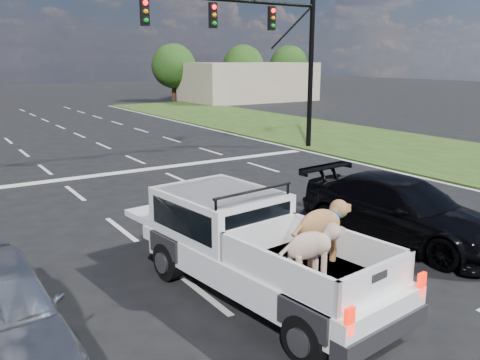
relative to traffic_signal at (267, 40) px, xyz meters
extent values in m
plane|color=black|center=(-7.20, -10.50, -4.73)|extent=(160.00, 160.00, 0.00)
cube|color=silver|center=(-8.95, -4.50, -4.72)|extent=(0.12, 60.00, 0.01)
cube|color=silver|center=(-5.45, -4.50, -4.72)|extent=(0.12, 60.00, 0.01)
cube|color=silver|center=(-1.95, -4.50, -4.72)|extent=(0.12, 60.00, 0.01)
cube|color=silver|center=(1.60, -4.50, -4.72)|extent=(0.15, 60.00, 0.01)
cube|color=silver|center=(-7.20, -0.50, -4.72)|extent=(17.00, 0.45, 0.01)
cube|color=#1F4214|center=(5.80, -4.50, -4.70)|extent=(8.00, 60.00, 0.06)
cylinder|color=black|center=(2.40, 0.00, -1.23)|extent=(0.22, 0.22, 7.00)
cylinder|color=black|center=(-2.10, 0.00, 1.47)|extent=(9.00, 0.14, 0.14)
cube|color=black|center=(0.20, 0.00, 0.87)|extent=(0.30, 0.18, 0.95)
sphere|color=#FF0708|center=(0.20, -0.11, 1.17)|extent=(0.18, 0.18, 0.18)
cube|color=black|center=(-2.60, 0.00, 0.87)|extent=(0.30, 0.18, 0.95)
sphere|color=#FF0708|center=(-2.60, -0.11, 1.17)|extent=(0.18, 0.18, 0.18)
cube|color=black|center=(-5.40, 0.00, 0.87)|extent=(0.30, 0.18, 0.95)
sphere|color=#FF0708|center=(-5.40, -0.11, 1.17)|extent=(0.18, 0.18, 0.18)
cube|color=#B8A78D|center=(14.80, 23.50, -2.93)|extent=(12.00, 7.00, 3.60)
cylinder|color=#332114|center=(8.80, 27.50, -3.65)|extent=(0.44, 0.44, 2.16)
sphere|color=#18380F|center=(8.80, 27.50, -1.43)|extent=(4.20, 4.20, 4.20)
cylinder|color=#332114|center=(16.80, 27.50, -3.65)|extent=(0.44, 0.44, 2.16)
sphere|color=#18380F|center=(16.80, 27.50, -1.43)|extent=(4.20, 4.20, 4.20)
cylinder|color=#332114|center=(22.80, 27.50, -3.65)|extent=(0.44, 0.44, 2.16)
sphere|color=#18380F|center=(22.80, 27.50, -1.43)|extent=(4.20, 4.20, 4.20)
cylinder|color=black|center=(-8.77, -13.11, -4.37)|extent=(0.34, 0.74, 0.71)
cylinder|color=black|center=(-7.16, -12.93, -4.37)|extent=(0.34, 0.74, 0.71)
cylinder|color=black|center=(-9.18, -9.68, -4.37)|extent=(0.34, 0.74, 0.71)
cylinder|color=black|center=(-7.56, -9.49, -4.37)|extent=(0.34, 0.74, 0.71)
cube|color=white|center=(-8.17, -11.26, -4.11)|extent=(2.34, 5.12, 0.49)
cube|color=white|center=(-8.31, -10.10, -3.46)|extent=(1.96, 2.33, 0.80)
cube|color=black|center=(-8.19, -11.15, -3.44)|extent=(1.44, 0.20, 0.58)
cylinder|color=black|center=(-8.20, -11.03, -2.88)|extent=(1.67, 0.24, 0.05)
cube|color=black|center=(-8.05, -12.35, -3.89)|extent=(1.93, 2.56, 0.06)
cube|color=white|center=(-8.83, -12.44, -3.62)|extent=(0.35, 2.37, 0.49)
cube|color=white|center=(-7.26, -12.25, -3.62)|extent=(0.35, 2.37, 0.49)
cube|color=white|center=(-7.91, -13.49, -3.62)|extent=(1.66, 0.27, 0.49)
cube|color=red|center=(-8.68, -13.78, -3.84)|extent=(0.15, 0.07, 0.37)
cube|color=red|center=(-7.10, -13.60, -3.84)|extent=(0.15, 0.07, 0.37)
cube|color=black|center=(-7.90, -13.62, -4.28)|extent=(1.81, 0.49, 0.28)
imported|color=black|center=(-3.92, -10.61, -4.02)|extent=(2.48, 5.04, 1.41)
camera|label=1|loc=(-12.81, -17.74, -0.74)|focal=38.00mm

